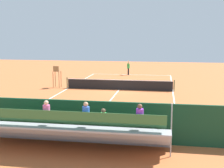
# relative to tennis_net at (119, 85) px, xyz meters

# --- Properties ---
(ground_plane) EXTENTS (60.00, 60.00, 0.00)m
(ground_plane) POSITION_rel_tennis_net_xyz_m (0.00, 0.00, -0.50)
(ground_plane) COLOR #BC6033
(court_line_markings) EXTENTS (10.10, 22.20, 0.01)m
(court_line_markings) POSITION_rel_tennis_net_xyz_m (0.00, -0.04, -0.50)
(court_line_markings) COLOR white
(court_line_markings) RESTS_ON ground
(tennis_net) EXTENTS (10.30, 0.10, 1.07)m
(tennis_net) POSITION_rel_tennis_net_xyz_m (0.00, 0.00, 0.00)
(tennis_net) COLOR black
(tennis_net) RESTS_ON ground
(backdrop_wall) EXTENTS (18.00, 0.16, 2.00)m
(backdrop_wall) POSITION_rel_tennis_net_xyz_m (0.00, 14.00, 0.50)
(backdrop_wall) COLOR #194228
(backdrop_wall) RESTS_ON ground
(bleacher_stand) EXTENTS (9.06, 2.40, 2.48)m
(bleacher_stand) POSITION_rel_tennis_net_xyz_m (-0.09, 15.38, 0.43)
(bleacher_stand) COLOR #9EA0A5
(bleacher_stand) RESTS_ON ground
(umpire_chair) EXTENTS (0.67, 0.67, 2.14)m
(umpire_chair) POSITION_rel_tennis_net_xyz_m (6.20, -0.20, 0.81)
(umpire_chair) COLOR olive
(umpire_chair) RESTS_ON ground
(courtside_bench) EXTENTS (1.80, 0.40, 0.93)m
(courtside_bench) POSITION_rel_tennis_net_xyz_m (-2.31, 13.27, 0.06)
(courtside_bench) COLOR #9E754C
(courtside_bench) RESTS_ON ground
(equipment_bag) EXTENTS (0.90, 0.36, 0.36)m
(equipment_bag) POSITION_rel_tennis_net_xyz_m (-0.89, 13.40, -0.32)
(equipment_bag) COLOR #B22D2D
(equipment_bag) RESTS_ON ground
(tennis_player) EXTENTS (0.47, 0.55, 1.93)m
(tennis_player) POSITION_rel_tennis_net_xyz_m (0.36, -10.78, 0.51)
(tennis_player) COLOR black
(tennis_player) RESTS_ON ground
(tennis_racket) EXTENTS (0.36, 0.58, 0.03)m
(tennis_racket) POSITION_rel_tennis_net_xyz_m (1.36, -11.00, -0.49)
(tennis_racket) COLOR black
(tennis_racket) RESTS_ON ground
(tennis_ball_near) EXTENTS (0.07, 0.07, 0.07)m
(tennis_ball_near) POSITION_rel_tennis_net_xyz_m (-0.57, -10.22, -0.47)
(tennis_ball_near) COLOR #CCDB33
(tennis_ball_near) RESTS_ON ground
(tennis_ball_far) EXTENTS (0.07, 0.07, 0.07)m
(tennis_ball_far) POSITION_rel_tennis_net_xyz_m (1.34, -9.27, -0.47)
(tennis_ball_far) COLOR #CCDB33
(tennis_ball_far) RESTS_ON ground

